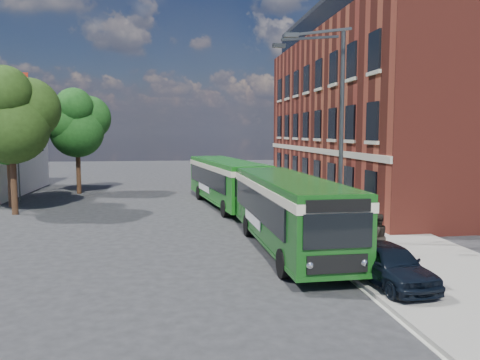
{
  "coord_description": "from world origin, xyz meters",
  "views": [
    {
      "loc": [
        -1.7,
        -20.96,
        4.85
      ],
      "look_at": [
        1.83,
        4.78,
        2.2
      ],
      "focal_mm": 35.0,
      "sensor_mm": 36.0,
      "label": 1
    }
  ],
  "objects": [
    {
      "name": "parked_car",
      "position": [
        4.8,
        -7.59,
        0.8
      ],
      "size": [
        1.93,
        3.97,
        1.3
      ],
      "primitive_type": "imported",
      "rotation": [
        0.0,
        0.0,
        0.1
      ],
      "color": "black",
      "rests_on": "pavement"
    },
    {
      "name": "bus_rear",
      "position": [
        1.56,
        9.68,
        1.83
      ],
      "size": [
        4.33,
        12.32,
        3.02
      ],
      "color": "#166417",
      "rests_on": "ground"
    },
    {
      "name": "bus_front",
      "position": [
        2.85,
        -2.34,
        1.83
      ],
      "size": [
        2.92,
        11.36,
        3.02
      ],
      "color": "#144C15",
      "rests_on": "ground"
    },
    {
      "name": "bus_stop_sign",
      "position": [
        5.6,
        -4.2,
        1.51
      ],
      "size": [
        0.35,
        0.08,
        2.52
      ],
      "color": "#35383A",
      "rests_on": "ground"
    },
    {
      "name": "ground",
      "position": [
        0.0,
        0.0,
        0.0
      ],
      "size": [
        120.0,
        120.0,
        0.0
      ],
      "primitive_type": "plane",
      "color": "#272729",
      "rests_on": "ground"
    },
    {
      "name": "flagpole",
      "position": [
        -12.45,
        13.0,
        4.94
      ],
      "size": [
        0.95,
        0.1,
        9.0
      ],
      "color": "#35383A",
      "rests_on": "ground"
    },
    {
      "name": "brick_office",
      "position": [
        14.0,
        12.0,
        6.97
      ],
      "size": [
        12.1,
        26.0,
        14.2
      ],
      "color": "maroon",
      "rests_on": "ground"
    },
    {
      "name": "tree_mid",
      "position": [
        -12.33,
        10.93,
        5.35
      ],
      "size": [
        4.67,
        4.44,
        7.88
      ],
      "color": "#341F13",
      "rests_on": "ground"
    },
    {
      "name": "kerb_line",
      "position": [
        3.95,
        8.0,
        0.01
      ],
      "size": [
        0.12,
        48.0,
        0.01
      ],
      "primitive_type": "cube",
      "color": "beige",
      "rests_on": "ground"
    },
    {
      "name": "tree_left",
      "position": [
        -11.15,
        7.93,
        5.83
      ],
      "size": [
        5.09,
        4.84,
        8.6
      ],
      "color": "#341F13",
      "rests_on": "ground"
    },
    {
      "name": "tree_right",
      "position": [
        -9.33,
        17.35,
        5.6
      ],
      "size": [
        4.89,
        4.65,
        8.25
      ],
      "color": "#341F13",
      "rests_on": "ground"
    },
    {
      "name": "street_lamp",
      "position": [
        4.84,
        -2.0,
        4.79
      ],
      "size": [
        2.96,
        2.38,
        9.0
      ],
      "color": "#35383A",
      "rests_on": "ground"
    },
    {
      "name": "pavement",
      "position": [
        7.0,
        8.0,
        0.07
      ],
      "size": [
        6.0,
        48.0,
        0.15
      ],
      "primitive_type": "cube",
      "color": "gray",
      "rests_on": "ground"
    },
    {
      "name": "pedestrian_a",
      "position": [
        4.6,
        -1.5,
        1.02
      ],
      "size": [
        0.66,
        0.46,
        1.74
      ],
      "primitive_type": "imported",
      "rotation": [
        0.0,
        0.0,
        3.21
      ],
      "color": "black",
      "rests_on": "pavement"
    },
    {
      "name": "pedestrian_b",
      "position": [
        5.66,
        -4.8,
        1.0
      ],
      "size": [
        0.91,
        0.75,
        1.71
      ],
      "primitive_type": "imported",
      "rotation": [
        0.0,
        0.0,
        3.28
      ],
      "color": "black",
      "rests_on": "pavement"
    }
  ]
}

